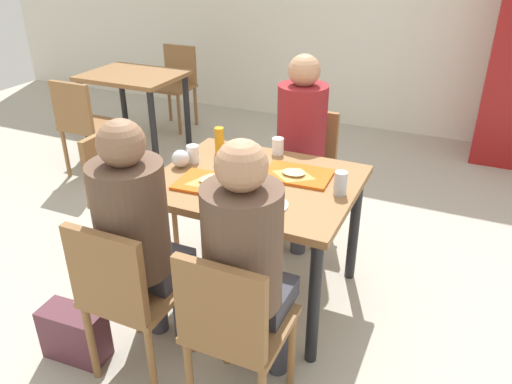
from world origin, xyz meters
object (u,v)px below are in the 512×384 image
object	(u,v)px
chair_left_end	(122,188)
plastic_cup_a	(278,146)
foil_bundle	(181,159)
background_table	(134,87)
person_in_red	(138,229)
paper_plate_near_edge	(266,205)
person_in_brown_jacket	(247,257)
paper_plate_center	(248,158)
chair_near_left	(125,291)
main_table	(256,196)
plastic_cup_b	(228,203)
pizza_slice_c	(249,155)
background_chair_near	(83,121)
chair_near_right	(232,326)
pizza_slice_b	(294,173)
handbag	(75,334)
chair_far_side	(305,163)
condiment_bottle	(219,141)
plastic_cup_c	(193,154)
pizza_slice_a	(214,180)
tray_red_far	(297,175)
tray_red_near	(211,183)
background_chair_far	(176,80)
person_far_side	(299,137)
soda_can	(340,183)

from	to	relation	value
chair_left_end	plastic_cup_a	bearing A→B (deg)	22.74
foil_bundle	background_table	xyz separation A→B (m)	(-1.55, 1.63, -0.18)
person_in_red	paper_plate_near_edge	xyz separation A→B (m)	(0.43, 0.44, -0.00)
person_in_brown_jacket	paper_plate_center	size ratio (longest dim) A/B	5.79
chair_near_left	plastic_cup_a	world-z (taller)	chair_near_left
main_table	plastic_cup_b	bearing A→B (deg)	-85.91
chair_left_end	pizza_slice_c	world-z (taller)	chair_left_end
background_chair_near	chair_near_right	bearing A→B (deg)	-36.82
pizza_slice_b	plastic_cup_b	bearing A→B (deg)	-107.11
paper_plate_center	background_chair_near	distance (m)	1.97
chair_near_right	paper_plate_center	distance (m)	1.17
main_table	handbag	xyz separation A→B (m)	(-0.62, -0.84, -0.51)
foil_bundle	paper_plate_center	bearing A→B (deg)	41.92
person_in_brown_jacket	plastic_cup_a	bearing A→B (deg)	105.54
chair_near_right	pizza_slice_b	size ratio (longest dim) A/B	4.71
main_table	chair_far_side	size ratio (longest dim) A/B	1.23
condiment_bottle	plastic_cup_c	bearing A→B (deg)	-114.50
plastic_cup_b	plastic_cup_c	world-z (taller)	same
plastic_cup_b	pizza_slice_a	bearing A→B (deg)	131.30
chair_far_side	tray_red_far	distance (m)	0.76
paper_plate_near_edge	tray_red_near	bearing A→B (deg)	165.79
plastic_cup_a	foil_bundle	world-z (taller)	same
tray_red_far	background_chair_near	distance (m)	2.33
paper_plate_near_edge	handbag	xyz separation A→B (m)	(-0.78, -0.60, -0.61)
main_table	paper_plate_near_edge	world-z (taller)	paper_plate_near_edge
plastic_cup_a	background_chair_far	bearing A→B (deg)	135.09
pizza_slice_b	foil_bundle	distance (m)	0.64
paper_plate_center	plastic_cup_c	distance (m)	0.32
main_table	plastic_cup_a	bearing A→B (deg)	94.09
chair_near_right	background_chair_far	xyz separation A→B (m)	(-2.27, 3.17, 0.00)
paper_plate_near_edge	background_table	xyz separation A→B (m)	(-2.17, 1.85, -0.13)
person_in_brown_jacket	handbag	bearing A→B (deg)	-169.93
tray_red_far	paper_plate_center	xyz separation A→B (m)	(-0.35, 0.11, -0.00)
chair_left_end	background_chair_far	distance (m)	2.59
paper_plate_near_edge	condiment_bottle	world-z (taller)	condiment_bottle
chair_far_side	plastic_cup_c	world-z (taller)	chair_far_side
pizza_slice_c	background_table	xyz separation A→B (m)	(-1.84, 1.36, -0.14)
tray_red_far	foil_bundle	bearing A→B (deg)	-166.50
person_far_side	tray_red_far	bearing A→B (deg)	-71.27
tray_red_near	foil_bundle	xyz separation A→B (m)	(-0.27, 0.13, 0.04)
chair_near_left	chair_left_end	world-z (taller)	same
person_far_side	condiment_bottle	xyz separation A→B (m)	(-0.35, -0.44, 0.07)
person_in_red	soda_can	size ratio (longest dim) A/B	10.44
chair_near_left	handbag	xyz separation A→B (m)	(-0.35, -0.02, -0.37)
paper_plate_center	handbag	size ratio (longest dim) A/B	0.69
person_far_side	paper_plate_center	bearing A→B (deg)	-109.95
pizza_slice_a	condiment_bottle	xyz separation A→B (m)	(-0.17, 0.38, 0.06)
tray_red_near	pizza_slice_c	world-z (taller)	pizza_slice_c
pizza_slice_c	background_chair_near	size ratio (longest dim) A/B	0.20
person_in_brown_jacket	pizza_slice_c	distance (m)	1.03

